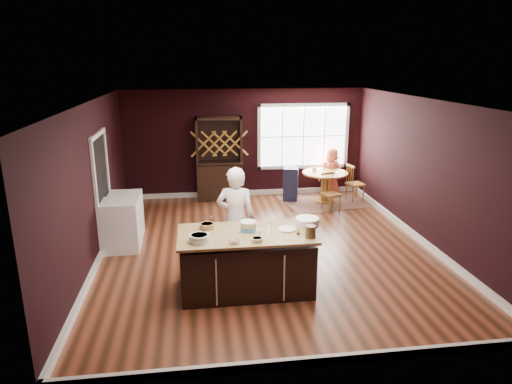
# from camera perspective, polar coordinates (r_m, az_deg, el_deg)

# --- Properties ---
(room_shell) EXTENTS (7.00, 7.00, 7.00)m
(room_shell) POSITION_cam_1_polar(r_m,az_deg,el_deg) (8.16, 1.34, 1.83)
(room_shell) COLOR brown
(room_shell) RESTS_ON ground
(window) EXTENTS (2.36, 0.10, 1.66)m
(window) POSITION_cam_1_polar(r_m,az_deg,el_deg) (11.75, 5.93, 6.94)
(window) COLOR white
(window) RESTS_ON room_shell
(doorway) EXTENTS (0.08, 1.26, 2.13)m
(doorway) POSITION_cam_1_polar(r_m,az_deg,el_deg) (8.89, -18.59, 0.01)
(doorway) COLOR white
(doorway) RESTS_ON room_shell
(kitchen_island) EXTENTS (2.01, 1.05, 0.92)m
(kitchen_island) POSITION_cam_1_polar(r_m,az_deg,el_deg) (6.94, -1.20, -8.83)
(kitchen_island) COLOR black
(kitchen_island) RESTS_ON ground
(dining_table) EXTENTS (1.10, 1.10, 0.75)m
(dining_table) POSITION_cam_1_polar(r_m,az_deg,el_deg) (11.25, 8.60, 1.40)
(dining_table) COLOR brown
(dining_table) RESTS_ON ground
(baker) EXTENTS (0.72, 0.56, 1.75)m
(baker) POSITION_cam_1_polar(r_m,az_deg,el_deg) (7.47, -2.54, -3.37)
(baker) COLOR white
(baker) RESTS_ON ground
(layer_cake) EXTENTS (0.34, 0.34, 0.14)m
(layer_cake) POSITION_cam_1_polar(r_m,az_deg,el_deg) (6.82, -0.96, -4.25)
(layer_cake) COLOR white
(layer_cake) RESTS_ON kitchen_island
(bowl_blue) EXTENTS (0.28, 0.28, 0.11)m
(bowl_blue) POSITION_cam_1_polar(r_m,az_deg,el_deg) (6.45, -7.10, -5.77)
(bowl_blue) COLOR white
(bowl_blue) RESTS_ON kitchen_island
(bowl_yellow) EXTENTS (0.22, 0.22, 0.08)m
(bowl_yellow) POSITION_cam_1_polar(r_m,az_deg,el_deg) (6.93, -6.15, -4.26)
(bowl_yellow) COLOR olive
(bowl_yellow) RESTS_ON kitchen_island
(bowl_pink) EXTENTS (0.17, 0.17, 0.06)m
(bowl_pink) POSITION_cam_1_polar(r_m,az_deg,el_deg) (6.37, -2.79, -6.16)
(bowl_pink) COLOR silver
(bowl_pink) RESTS_ON kitchen_island
(bowl_olive) EXTENTS (0.16, 0.16, 0.06)m
(bowl_olive) POSITION_cam_1_polar(r_m,az_deg,el_deg) (6.42, 0.13, -5.99)
(bowl_olive) COLOR beige
(bowl_olive) RESTS_ON kitchen_island
(drinking_glass) EXTENTS (0.08, 0.08, 0.16)m
(drinking_glass) POSITION_cam_1_polar(r_m,az_deg,el_deg) (6.75, 1.68, -4.39)
(drinking_glass) COLOR silver
(drinking_glass) RESTS_ON kitchen_island
(dinner_plate) EXTENTS (0.28, 0.28, 0.02)m
(dinner_plate) POSITION_cam_1_polar(r_m,az_deg,el_deg) (6.88, 3.89, -4.65)
(dinner_plate) COLOR #F6E3AC
(dinner_plate) RESTS_ON kitchen_island
(white_tub) EXTENTS (0.36, 0.36, 0.12)m
(white_tub) POSITION_cam_1_polar(r_m,az_deg,el_deg) (7.05, 6.40, -3.72)
(white_tub) COLOR white
(white_tub) RESTS_ON kitchen_island
(stoneware_crock) EXTENTS (0.15, 0.15, 0.18)m
(stoneware_crock) POSITION_cam_1_polar(r_m,az_deg,el_deg) (6.59, 6.83, -4.95)
(stoneware_crock) COLOR brown
(stoneware_crock) RESTS_ON kitchen_island
(toy_figurine) EXTENTS (0.04, 0.04, 0.07)m
(toy_figurine) POSITION_cam_1_polar(r_m,az_deg,el_deg) (6.70, 5.31, -5.02)
(toy_figurine) COLOR yellow
(toy_figurine) RESTS_ON kitchen_island
(rug) EXTENTS (2.23, 1.88, 0.01)m
(rug) POSITION_cam_1_polar(r_m,az_deg,el_deg) (11.40, 8.49, -1.17)
(rug) COLOR brown
(rug) RESTS_ON ground
(chair_east) EXTENTS (0.45, 0.47, 0.93)m
(chair_east) POSITION_cam_1_polar(r_m,az_deg,el_deg) (11.50, 12.32, 1.19)
(chair_east) COLOR brown
(chair_east) RESTS_ON ground
(chair_south) EXTENTS (0.48, 0.47, 0.90)m
(chair_south) POSITION_cam_1_polar(r_m,az_deg,el_deg) (10.58, 9.40, -0.05)
(chair_south) COLOR brown
(chair_south) RESTS_ON ground
(chair_north) EXTENTS (0.53, 0.51, 0.98)m
(chair_north) POSITION_cam_1_polar(r_m,az_deg,el_deg) (12.11, 8.92, 2.22)
(chair_north) COLOR brown
(chair_north) RESTS_ON ground
(seated_woman) EXTENTS (0.69, 0.53, 1.25)m
(seated_woman) POSITION_cam_1_polar(r_m,az_deg,el_deg) (11.78, 9.33, 2.48)
(seated_woman) COLOR #E8694E
(seated_woman) RESTS_ON ground
(high_chair) EXTENTS (0.44, 0.44, 0.87)m
(high_chair) POSITION_cam_1_polar(r_m,az_deg,el_deg) (11.31, 4.36, 1.08)
(high_chair) COLOR #1E2742
(high_chair) RESTS_ON ground
(toddler) EXTENTS (0.18, 0.14, 0.26)m
(toddler) POSITION_cam_1_polar(r_m,az_deg,el_deg) (11.33, 4.52, 3.07)
(toddler) COLOR #8CA5BF
(toddler) RESTS_ON high_chair
(table_plate) EXTENTS (0.22, 0.22, 0.02)m
(table_plate) POSITION_cam_1_polar(r_m,az_deg,el_deg) (11.15, 9.83, 2.40)
(table_plate) COLOR beige
(table_plate) RESTS_ON dining_table
(table_cup) EXTENTS (0.13, 0.13, 0.09)m
(table_cup) POSITION_cam_1_polar(r_m,az_deg,el_deg) (11.30, 7.28, 2.88)
(table_cup) COLOR white
(table_cup) RESTS_ON dining_table
(hutch) EXTENTS (1.12, 0.47, 2.06)m
(hutch) POSITION_cam_1_polar(r_m,az_deg,el_deg) (11.28, -4.64, 4.15)
(hutch) COLOR #422614
(hutch) RESTS_ON ground
(washer) EXTENTS (0.64, 0.62, 0.93)m
(washer) POSITION_cam_1_polar(r_m,az_deg,el_deg) (8.70, -16.49, -4.03)
(washer) COLOR white
(washer) RESTS_ON ground
(dryer) EXTENTS (0.61, 0.59, 0.89)m
(dryer) POSITION_cam_1_polar(r_m,az_deg,el_deg) (9.30, -15.93, -2.79)
(dryer) COLOR white
(dryer) RESTS_ON ground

